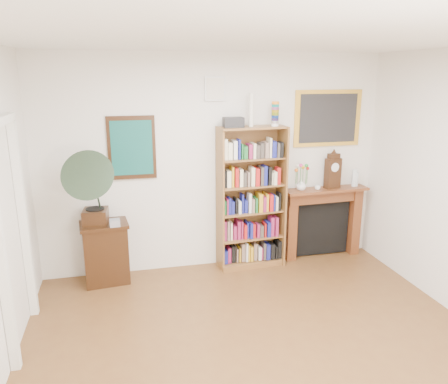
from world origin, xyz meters
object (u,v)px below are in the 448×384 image
(bookshelf, at_px, (251,190))
(mantel_clock, at_px, (333,172))
(fireplace, at_px, (322,217))
(bottle_left, at_px, (354,178))
(bottle_right, at_px, (356,179))
(side_cabinet, at_px, (106,253))
(flower_vase, at_px, (301,185))
(teacup, at_px, (318,188))
(gramophone, at_px, (92,184))
(cd_stack, at_px, (115,223))

(bookshelf, xyz_separation_m, mantel_clock, (1.17, 0.04, 0.18))
(bookshelf, xyz_separation_m, fireplace, (1.08, 0.09, -0.47))
(bottle_left, relative_size, bottle_right, 1.20)
(side_cabinet, height_order, fireplace, fireplace)
(fireplace, distance_m, flower_vase, 0.62)
(bookshelf, height_order, teacup, bookshelf)
(fireplace, relative_size, gramophone, 1.28)
(cd_stack, distance_m, mantel_clock, 2.96)
(side_cabinet, xyz_separation_m, fireplace, (2.97, 0.14, 0.20))
(bottle_right, bearing_deg, fireplace, 176.20)
(fireplace, bearing_deg, cd_stack, -176.85)
(bottle_left, bearing_deg, cd_stack, -175.69)
(bookshelf, relative_size, cd_stack, 18.11)
(bookshelf, distance_m, cd_stack, 1.78)
(side_cabinet, bearing_deg, mantel_clock, -4.11)
(bookshelf, height_order, bottle_left, bookshelf)
(mantel_clock, xyz_separation_m, teacup, (-0.23, -0.04, -0.20))
(gramophone, xyz_separation_m, mantel_clock, (3.14, 0.23, -0.07))
(mantel_clock, xyz_separation_m, bottle_left, (0.35, 0.02, -0.11))
(bookshelf, bearing_deg, fireplace, -0.10)
(mantel_clock, bearing_deg, gramophone, 173.09)
(side_cabinet, bearing_deg, gramophone, -128.13)
(bottle_right, bearing_deg, mantel_clock, -177.41)
(fireplace, relative_size, teacup, 15.45)
(bookshelf, distance_m, fireplace, 1.18)
(gramophone, relative_size, mantel_clock, 1.96)
(mantel_clock, bearing_deg, teacup, 179.29)
(gramophone, bearing_deg, teacup, 9.68)
(bottle_left, height_order, bottle_right, bottle_left)
(side_cabinet, height_order, gramophone, gramophone)
(flower_vase, bearing_deg, side_cabinet, -178.26)
(bookshelf, distance_m, bottle_left, 1.52)
(cd_stack, bearing_deg, bookshelf, 6.15)
(bookshelf, xyz_separation_m, bottle_right, (1.54, 0.05, 0.05))
(mantel_clock, height_order, bottle_right, mantel_clock)
(cd_stack, bearing_deg, fireplace, 5.53)
(bottle_left, bearing_deg, gramophone, -175.95)
(flower_vase, relative_size, bottle_left, 0.59)
(fireplace, distance_m, bottle_left, 0.70)
(fireplace, bearing_deg, flower_vase, -173.66)
(fireplace, height_order, bottle_right, bottle_right)
(teacup, bearing_deg, gramophone, -176.36)
(cd_stack, height_order, bottle_left, bottle_left)
(bottle_right, bearing_deg, gramophone, -176.02)
(side_cabinet, relative_size, gramophone, 0.82)
(side_cabinet, relative_size, mantel_clock, 1.61)
(gramophone, distance_m, bottle_right, 3.53)
(gramophone, distance_m, flower_vase, 2.70)
(side_cabinet, height_order, flower_vase, flower_vase)
(side_cabinet, bearing_deg, teacup, -4.83)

